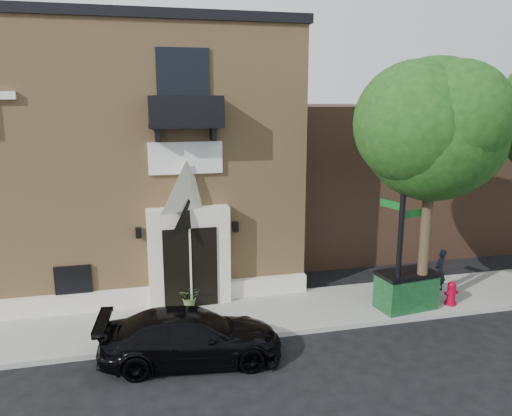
{
  "coord_description": "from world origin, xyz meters",
  "views": [
    {
      "loc": [
        -2.58,
        -12.62,
        6.76
      ],
      "look_at": [
        1.03,
        2.0,
        3.4
      ],
      "focal_mm": 35.0,
      "sensor_mm": 36.0,
      "label": 1
    }
  ],
  "objects_px": {
    "black_sedan": "(191,336)",
    "pedestrian_near": "(440,270)",
    "dumpster": "(406,290)",
    "fire_hydrant": "(451,293)",
    "street_sign": "(402,218)"
  },
  "relations": [
    {
      "from": "street_sign",
      "to": "pedestrian_near",
      "type": "height_order",
      "value": "street_sign"
    },
    {
      "from": "black_sedan",
      "to": "pedestrian_near",
      "type": "xyz_separation_m",
      "value": [
        8.84,
        2.34,
        0.23
      ]
    },
    {
      "from": "fire_hydrant",
      "to": "dumpster",
      "type": "bearing_deg",
      "value": 175.15
    },
    {
      "from": "black_sedan",
      "to": "fire_hydrant",
      "type": "bearing_deg",
      "value": -75.86
    },
    {
      "from": "black_sedan",
      "to": "pedestrian_near",
      "type": "relative_size",
      "value": 3.08
    },
    {
      "from": "fire_hydrant",
      "to": "pedestrian_near",
      "type": "xyz_separation_m",
      "value": [
        0.27,
        1.09,
        0.37
      ]
    },
    {
      "from": "street_sign",
      "to": "dumpster",
      "type": "relative_size",
      "value": 3.11
    },
    {
      "from": "street_sign",
      "to": "dumpster",
      "type": "xyz_separation_m",
      "value": [
        0.54,
        0.37,
        -2.47
      ]
    },
    {
      "from": "black_sedan",
      "to": "dumpster",
      "type": "distance_m",
      "value": 7.14
    },
    {
      "from": "black_sedan",
      "to": "pedestrian_near",
      "type": "height_order",
      "value": "pedestrian_near"
    },
    {
      "from": "street_sign",
      "to": "fire_hydrant",
      "type": "bearing_deg",
      "value": -10.5
    },
    {
      "from": "black_sedan",
      "to": "dumpster",
      "type": "relative_size",
      "value": 2.4
    },
    {
      "from": "dumpster",
      "to": "pedestrian_near",
      "type": "xyz_separation_m",
      "value": [
        1.84,
        0.96,
        0.15
      ]
    },
    {
      "from": "street_sign",
      "to": "pedestrian_near",
      "type": "bearing_deg",
      "value": 12.32
    },
    {
      "from": "black_sedan",
      "to": "dumpster",
      "type": "xyz_separation_m",
      "value": [
        7.0,
        1.39,
        0.08
      ]
    }
  ]
}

